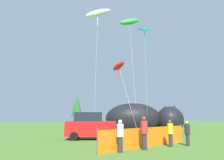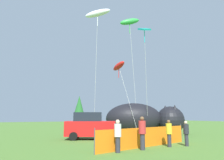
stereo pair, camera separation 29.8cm
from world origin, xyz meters
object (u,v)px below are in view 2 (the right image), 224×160
(kite_white_ghost, at_px, (98,14))
(kite_green_fish, at_px, (130,22))
(inflatable_cat, at_px, (143,120))
(kite_teal_diamond, at_px, (144,32))
(spectator_in_blue_shirt, at_px, (118,134))
(kite_red_lizard, at_px, (119,66))
(parked_car, at_px, (90,126))
(spectator_in_yellow_shirt, at_px, (169,132))
(folding_chair, at_px, (175,134))
(spectator_in_white_shirt, at_px, (142,132))
(spectator_in_red_shirt, at_px, (186,132))

(kite_white_ghost, xyz_separation_m, kite_green_fish, (3.75, 0.18, -0.00))
(inflatable_cat, height_order, kite_teal_diamond, kite_teal_diamond)
(inflatable_cat, distance_m, spectator_in_blue_shirt, 11.80)
(inflatable_cat, relative_size, kite_red_lizard, 1.08)
(parked_car, xyz_separation_m, spectator_in_yellow_shirt, (2.75, -6.36, -0.17))
(kite_teal_diamond, relative_size, kite_green_fish, 0.84)
(spectator_in_yellow_shirt, bearing_deg, spectator_in_blue_shirt, -174.67)
(folding_chair, relative_size, kite_white_ghost, 0.07)
(kite_teal_diamond, height_order, kite_green_fish, kite_green_fish)
(inflatable_cat, distance_m, spectator_in_white_shirt, 10.62)
(folding_chair, relative_size, spectator_in_yellow_shirt, 0.54)
(folding_chair, height_order, spectator_in_red_shirt, spectator_in_red_shirt)
(parked_car, xyz_separation_m, kite_green_fish, (4.72, 1.11, 10.53))
(folding_chair, bearing_deg, inflatable_cat, 124.97)
(parked_car, height_order, kite_white_ghost, kite_white_ghost)
(spectator_in_red_shirt, bearing_deg, kite_green_fish, 84.45)
(inflatable_cat, distance_m, kite_white_ghost, 11.72)
(folding_chair, relative_size, spectator_in_red_shirt, 0.56)
(parked_car, bearing_deg, spectator_in_white_shirt, -57.96)
(folding_chair, xyz_separation_m, kite_green_fish, (-0.55, 5.35, 11.06))
(folding_chair, xyz_separation_m, kite_white_ghost, (-4.29, 5.17, 11.06))
(inflatable_cat, bearing_deg, spectator_in_white_shirt, -101.20)
(spectator_in_yellow_shirt, relative_size, kite_teal_diamond, 0.16)
(parked_car, bearing_deg, kite_teal_diamond, 13.23)
(spectator_in_yellow_shirt, distance_m, kite_teal_diamond, 10.44)
(spectator_in_red_shirt, relative_size, kite_red_lizard, 0.20)
(kite_red_lizard, bearing_deg, kite_teal_diamond, -82.08)
(parked_car, height_order, folding_chair, parked_car)
(kite_green_fish, bearing_deg, spectator_in_blue_shirt, -126.84)
(spectator_in_yellow_shirt, bearing_deg, inflatable_cat, 64.01)
(kite_teal_diamond, bearing_deg, inflatable_cat, 58.79)
(spectator_in_white_shirt, xyz_separation_m, kite_teal_diamond, (4.33, 5.36, 8.72))
(spectator_in_blue_shirt, relative_size, spectator_in_white_shirt, 0.91)
(folding_chair, xyz_separation_m, kite_red_lizard, (-0.95, 6.99, 6.62))
(spectator_in_red_shirt, relative_size, spectator_in_yellow_shirt, 0.96)
(kite_red_lizard, bearing_deg, spectator_in_yellow_shirt, -99.81)
(spectator_in_yellow_shirt, bearing_deg, kite_red_lizard, 80.19)
(inflatable_cat, relative_size, kite_white_ghost, 0.68)
(spectator_in_red_shirt, xyz_separation_m, kite_red_lizard, (0.35, 9.36, 6.30))
(inflatable_cat, bearing_deg, kite_green_fish, -132.34)
(folding_chair, bearing_deg, spectator_in_yellow_shirt, -91.02)
(inflatable_cat, relative_size, kite_green_fish, 0.68)
(parked_car, bearing_deg, spectator_in_red_shirt, -31.71)
(inflatable_cat, bearing_deg, kite_teal_diamond, -96.20)
(spectator_in_red_shirt, bearing_deg, kite_teal_diamond, 80.48)
(spectator_in_blue_shirt, distance_m, kite_white_ghost, 13.30)
(spectator_in_yellow_shirt, relative_size, kite_white_ghost, 0.14)
(spectator_in_red_shirt, xyz_separation_m, spectator_in_yellow_shirt, (-1.22, 0.25, 0.04))
(parked_car, bearing_deg, kite_red_lizard, 59.74)
(spectator_in_blue_shirt, bearing_deg, kite_green_fish, 53.16)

